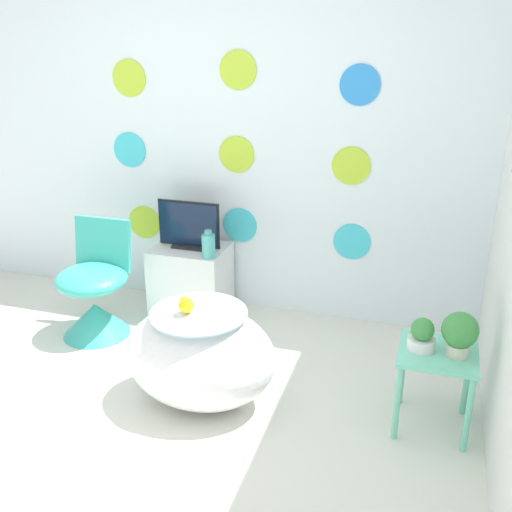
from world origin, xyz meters
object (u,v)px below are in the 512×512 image
Objects in this scene: bathtub at (200,356)px; tv at (189,227)px; chair at (94,298)px; potted_plant_right at (460,332)px; potted_plant_left at (422,335)px; vase at (208,246)px.

tv is (-0.48, 1.00, 0.37)m from bathtub.
chair is 1.71× the size of tv.
chair is 3.32× the size of potted_plant_right.
potted_plant_left is at bearing -27.98° from tv.
potted_plant_right is at bearing -3.18° from potted_plant_left.
bathtub is 4.91× the size of potted_plant_left.
bathtub is at bearing -28.01° from chair.
chair is 3.96× the size of vase.
potted_plant_left is (1.42, -0.72, -0.07)m from vase.
chair is at bearing 151.99° from bathtub.
chair is 2.16m from potted_plant_left.
tv is at bearing 144.47° from vase.
bathtub is 4.33× the size of vase.
potted_plant_left is at bearing 7.05° from bathtub.
chair is 4.49× the size of potted_plant_left.
chair reaches higher than potted_plant_left.
tv is at bearing 154.13° from potted_plant_right.
vase is 1.75m from potted_plant_right.
bathtub is 0.95m from vase.
vase is (-0.28, 0.86, 0.30)m from bathtub.
vase is at bearing 153.19° from potted_plant_left.
potted_plant_right is at bearing -25.87° from tv.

